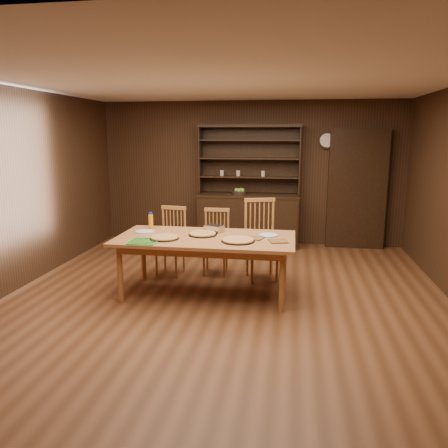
% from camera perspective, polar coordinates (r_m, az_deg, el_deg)
% --- Properties ---
extents(floor, '(6.00, 6.00, 0.00)m').
position_cam_1_polar(floor, '(5.48, 0.10, -9.80)').
color(floor, brown).
rests_on(floor, ground).
extents(room_shell, '(6.00, 6.00, 6.00)m').
position_cam_1_polar(room_shell, '(5.11, 0.11, 6.89)').
color(room_shell, white).
rests_on(room_shell, floor).
extents(china_hutch, '(1.84, 0.52, 2.17)m').
position_cam_1_polar(china_hutch, '(7.96, 3.20, 1.43)').
color(china_hutch, black).
rests_on(china_hutch, floor).
extents(doorway, '(1.00, 0.18, 2.10)m').
position_cam_1_polar(doorway, '(8.07, 16.94, 4.35)').
color(doorway, black).
rests_on(doorway, floor).
extents(wall_clock, '(0.30, 0.05, 0.30)m').
position_cam_1_polar(wall_clock, '(8.01, 13.28, 10.60)').
color(wall_clock, black).
rests_on(wall_clock, room_shell).
extents(dining_table, '(2.21, 1.10, 0.75)m').
position_cam_1_polar(dining_table, '(5.45, -2.43, -2.37)').
color(dining_table, '#B36E3E').
rests_on(dining_table, floor).
extents(chair_left, '(0.45, 0.44, 0.98)m').
position_cam_1_polar(chair_left, '(6.39, -6.83, -1.88)').
color(chair_left, '#A86D39').
rests_on(chair_left, floor).
extents(chair_center, '(0.40, 0.38, 0.95)m').
position_cam_1_polar(chair_center, '(6.36, -1.03, -2.02)').
color(chair_center, '#A86D39').
rests_on(chair_center, floor).
extents(chair_right, '(0.57, 0.56, 1.12)m').
position_cam_1_polar(chair_right, '(6.15, 4.83, -1.60)').
color(chair_right, '#A86D39').
rests_on(chair_right, floor).
extents(pizza_left, '(0.35, 0.35, 0.04)m').
position_cam_1_polar(pizza_left, '(5.37, -7.78, -1.77)').
color(pizza_left, black).
rests_on(pizza_left, dining_table).
extents(pizza_right, '(0.40, 0.40, 0.04)m').
position_cam_1_polar(pizza_right, '(5.19, 1.84, -2.13)').
color(pizza_right, black).
rests_on(pizza_right, dining_table).
extents(pizza_center, '(0.36, 0.36, 0.04)m').
position_cam_1_polar(pizza_center, '(5.52, -2.81, -1.29)').
color(pizza_center, black).
rests_on(pizza_center, dining_table).
extents(cooling_rack, '(0.36, 0.36, 0.01)m').
position_cam_1_polar(cooling_rack, '(5.26, -10.44, -2.24)').
color(cooling_rack, green).
rests_on(cooling_rack, dining_table).
extents(plate_left, '(0.26, 0.26, 0.02)m').
position_cam_1_polar(plate_left, '(5.78, -10.29, -0.98)').
color(plate_left, silver).
rests_on(plate_left, dining_table).
extents(plate_right, '(0.25, 0.25, 0.02)m').
position_cam_1_polar(plate_right, '(5.52, 5.84, -1.44)').
color(plate_right, silver).
rests_on(plate_right, dining_table).
extents(foil_dish, '(0.27, 0.24, 0.09)m').
position_cam_1_polar(foil_dish, '(5.70, -1.28, -0.59)').
color(foil_dish, silver).
rests_on(foil_dish, dining_table).
extents(juice_bottle, '(0.06, 0.06, 0.23)m').
position_cam_1_polar(juice_bottle, '(5.96, -9.53, 0.40)').
color(juice_bottle, orange).
rests_on(juice_bottle, dining_table).
extents(pot_holder_a, '(0.25, 0.25, 0.02)m').
position_cam_1_polar(pot_holder_a, '(5.22, 7.08, -2.24)').
color(pot_holder_a, '#B41415').
rests_on(pot_holder_a, dining_table).
extents(pot_holder_b, '(0.24, 0.24, 0.01)m').
position_cam_1_polar(pot_holder_b, '(5.34, 4.06, -1.87)').
color(pot_holder_b, '#B41415').
rests_on(pot_holder_b, dining_table).
extents(fruit_bowl, '(0.28, 0.28, 0.12)m').
position_cam_1_polar(fruit_bowl, '(7.85, 2.02, 4.17)').
color(fruit_bowl, black).
rests_on(fruit_bowl, china_hutch).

